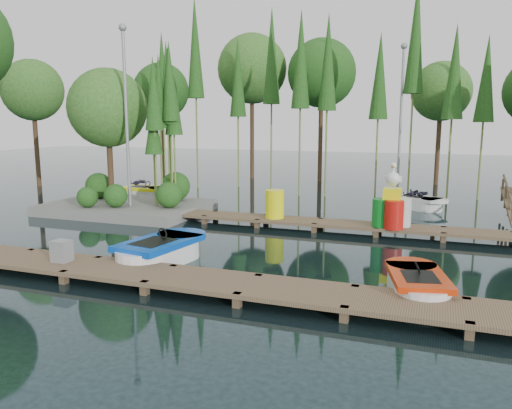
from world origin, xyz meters
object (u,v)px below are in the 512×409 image
(boat_red, at_px, (417,286))
(yellow_barrel, at_px, (275,204))
(drum_cluster, at_px, (392,208))
(utility_cabinet, at_px, (62,251))
(boat_yellow_far, at_px, (146,193))
(island, at_px, (122,133))
(boat_blue, at_px, (161,252))

(boat_red, relative_size, yellow_barrel, 2.67)
(drum_cluster, bearing_deg, yellow_barrel, 177.78)
(boat_red, height_order, utility_cabinet, utility_cabinet)
(boat_red, xyz_separation_m, utility_cabinet, (-8.23, -1.25, 0.32))
(yellow_barrel, height_order, drum_cluster, drum_cluster)
(boat_yellow_far, bearing_deg, island, -52.79)
(boat_red, bearing_deg, boat_blue, 163.38)
(island, height_order, utility_cabinet, island)
(drum_cluster, bearing_deg, boat_blue, -136.14)
(island, xyz_separation_m, boat_blue, (5.36, -6.16, -2.90))
(yellow_barrel, xyz_separation_m, drum_cluster, (4.02, -0.16, 0.12))
(utility_cabinet, xyz_separation_m, yellow_barrel, (3.19, 7.00, 0.23))
(boat_red, height_order, yellow_barrel, yellow_barrel)
(utility_cabinet, bearing_deg, boat_red, 8.62)
(island, relative_size, yellow_barrel, 6.81)
(boat_blue, height_order, drum_cluster, drum_cluster)
(boat_yellow_far, xyz_separation_m, yellow_barrel, (7.65, -3.80, 0.50))
(drum_cluster, bearing_deg, boat_yellow_far, 161.28)
(boat_blue, relative_size, boat_red, 1.18)
(boat_blue, relative_size, utility_cabinet, 5.97)
(boat_yellow_far, height_order, drum_cluster, drum_cluster)
(boat_yellow_far, distance_m, yellow_barrel, 8.56)
(utility_cabinet, distance_m, yellow_barrel, 7.70)
(utility_cabinet, relative_size, yellow_barrel, 0.53)
(utility_cabinet, xyz_separation_m, drum_cluster, (7.21, 6.84, 0.35))
(boat_yellow_far, relative_size, yellow_barrel, 2.82)
(boat_red, distance_m, boat_yellow_far, 15.88)
(yellow_barrel, bearing_deg, utility_cabinet, -114.53)
(island, xyz_separation_m, drum_cluster, (10.79, -0.95, -2.27))
(boat_blue, xyz_separation_m, drum_cluster, (5.43, 5.21, 0.63))
(yellow_barrel, bearing_deg, boat_blue, -104.68)
(island, relative_size, utility_cabinet, 12.91)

